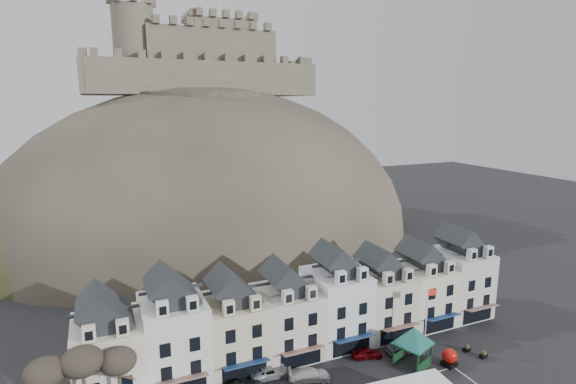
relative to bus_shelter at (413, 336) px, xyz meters
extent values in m
cube|color=#EFE4CF|center=(-32.61, 8.69, 0.28)|extent=(6.80, 8.00, 8.00)
cube|color=black|center=(-32.61, 8.69, 5.48)|extent=(6.80, 5.76, 2.80)
cube|color=#EFE4CF|center=(-34.11, 5.09, 5.18)|extent=(1.20, 0.80, 1.60)
cube|color=#EFE4CF|center=(-31.12, 5.09, 5.18)|extent=(1.20, 0.80, 1.60)
cube|color=white|center=(-25.81, 8.69, 0.88)|extent=(6.80, 8.00, 9.20)
cube|color=black|center=(-25.81, 8.69, 6.68)|extent=(6.80, 5.76, 2.80)
cube|color=white|center=(-27.31, 5.09, 6.38)|extent=(1.20, 0.80, 1.60)
cube|color=white|center=(-24.32, 5.09, 6.38)|extent=(1.20, 0.80, 1.60)
cube|color=maroon|center=(-25.81, 3.99, -1.12)|extent=(5.10, 1.29, 0.43)
cube|color=beige|center=(-19.01, 8.69, 0.28)|extent=(6.80, 8.00, 8.00)
cube|color=black|center=(-19.01, 8.69, 5.48)|extent=(6.80, 5.76, 2.80)
cube|color=beige|center=(-20.51, 5.09, 5.18)|extent=(1.20, 0.80, 1.60)
cube|color=beige|center=(-17.52, 5.09, 5.18)|extent=(1.20, 0.80, 1.60)
cube|color=black|center=(-19.01, 4.66, -2.42)|extent=(5.10, 0.06, 2.20)
cube|color=navy|center=(-19.01, 3.99, -1.12)|extent=(5.10, 1.29, 0.43)
cube|color=silver|center=(-12.21, 8.69, 0.28)|extent=(6.80, 8.00, 8.00)
cube|color=black|center=(-12.21, 8.69, 5.48)|extent=(6.80, 5.76, 2.80)
cube|color=silver|center=(-13.71, 5.09, 5.18)|extent=(1.20, 0.80, 1.60)
cube|color=silver|center=(-10.72, 5.09, 5.18)|extent=(1.20, 0.80, 1.60)
cube|color=black|center=(-12.21, 4.66, -2.42)|extent=(5.10, 0.06, 2.20)
cube|color=maroon|center=(-12.21, 3.99, -1.12)|extent=(5.10, 1.29, 0.43)
cube|color=white|center=(-5.41, 8.69, 0.88)|extent=(6.80, 8.00, 9.20)
cube|color=black|center=(-5.41, 8.69, 6.68)|extent=(6.80, 5.76, 2.80)
cube|color=white|center=(-6.91, 5.09, 6.38)|extent=(1.20, 0.80, 1.60)
cube|color=white|center=(-3.92, 5.09, 6.38)|extent=(1.20, 0.80, 1.60)
cube|color=black|center=(-5.41, 4.66, -2.42)|extent=(5.10, 0.06, 2.20)
cube|color=navy|center=(-5.41, 3.99, -1.12)|extent=(5.10, 1.29, 0.43)
cube|color=beige|center=(1.39, 8.69, 0.28)|extent=(6.80, 8.00, 8.00)
cube|color=black|center=(1.39, 8.69, 5.48)|extent=(6.80, 5.76, 2.80)
cube|color=beige|center=(-0.11, 5.09, 5.18)|extent=(1.20, 0.80, 1.60)
cube|color=beige|center=(2.88, 5.09, 5.18)|extent=(1.20, 0.80, 1.60)
cube|color=black|center=(1.39, 4.66, -2.42)|extent=(5.10, 0.06, 2.20)
cube|color=maroon|center=(1.39, 3.99, -1.12)|extent=(5.10, 1.29, 0.43)
cube|color=silver|center=(8.19, 8.69, 0.28)|extent=(6.80, 8.00, 8.00)
cube|color=black|center=(8.19, 8.69, 5.48)|extent=(6.80, 5.76, 2.80)
cube|color=silver|center=(6.69, 5.09, 5.18)|extent=(1.20, 0.80, 1.60)
cube|color=silver|center=(9.68, 5.09, 5.18)|extent=(1.20, 0.80, 1.60)
cube|color=black|center=(8.19, 4.66, -2.42)|extent=(5.10, 0.06, 2.20)
cube|color=navy|center=(8.19, 3.99, -1.12)|extent=(5.10, 1.29, 0.43)
cube|color=silver|center=(14.99, 8.69, 0.88)|extent=(6.80, 8.00, 9.20)
cube|color=black|center=(14.99, 8.69, 6.68)|extent=(6.80, 5.76, 2.80)
cube|color=silver|center=(13.49, 5.09, 6.38)|extent=(1.20, 0.80, 1.60)
cube|color=silver|center=(16.48, 5.09, 6.38)|extent=(1.20, 0.80, 1.60)
cube|color=black|center=(14.99, 4.66, -2.42)|extent=(5.10, 0.06, 2.20)
cube|color=maroon|center=(14.99, 3.99, -1.12)|extent=(5.10, 1.29, 0.43)
ellipsoid|color=#332F27|center=(-8.81, 62.69, -3.72)|extent=(96.00, 76.00, 68.00)
ellipsoid|color=#27351A|center=(-30.81, 56.69, -3.72)|extent=(52.00, 44.00, 42.00)
ellipsoid|color=#332F27|center=(15.19, 66.69, -3.72)|extent=(56.00, 48.00, 46.00)
ellipsoid|color=#27351A|center=(-12.81, 48.69, -3.72)|extent=(40.00, 28.00, 28.00)
ellipsoid|color=#332F27|center=(1.19, 50.69, -3.72)|extent=(36.00, 28.00, 24.00)
cylinder|color=#332F27|center=(-8.81, 62.69, 27.28)|extent=(30.00, 30.00, 3.00)
cube|color=brown|center=(-8.81, 58.69, 31.78)|extent=(48.00, 2.20, 7.00)
cube|color=brown|center=(-8.81, 78.69, 31.78)|extent=(48.00, 2.20, 7.00)
cube|color=brown|center=(-32.81, 68.69, 31.78)|extent=(2.20, 22.00, 7.00)
cube|color=brown|center=(15.19, 68.69, 31.78)|extent=(2.20, 22.00, 7.00)
cube|color=brown|center=(-6.81, 68.69, 37.28)|extent=(28.00, 18.00, 10.00)
cube|color=brown|center=(-2.81, 70.69, 38.78)|extent=(14.00, 12.00, 13.00)
cylinder|color=brown|center=(-22.81, 64.69, 37.28)|extent=(8.40, 8.40, 18.00)
cylinder|color=silver|center=(-2.81, 70.69, 47.78)|extent=(0.16, 0.16, 5.00)
ellipsoid|color=#383028|center=(-37.81, 3.19, 3.25)|extent=(3.61, 3.61, 2.54)
ellipsoid|color=#383028|center=(-34.81, 3.19, 3.59)|extent=(3.78, 3.78, 2.67)
ellipsoid|color=#383028|center=(-31.81, 3.19, 2.91)|extent=(3.43, 3.43, 2.42)
cube|color=orange|center=(-2.09, -7.20, -0.58)|extent=(0.17, 1.36, 0.32)
cube|color=#10321A|center=(-2.00, 0.87, -2.35)|extent=(0.22, 0.22, 2.74)
cube|color=#10321A|center=(0.87, 2.00, -2.35)|extent=(0.22, 0.22, 2.74)
cube|color=#10321A|center=(-0.87, -2.00, -2.35)|extent=(0.22, 0.22, 2.74)
cube|color=#10321A|center=(2.00, -0.87, -2.35)|extent=(0.22, 0.22, 2.74)
cube|color=#10321A|center=(0.00, 0.00, -0.98)|extent=(4.88, 4.88, 0.14)
cone|color=#145959|center=(0.00, 0.00, 0.05)|extent=(7.03, 7.03, 2.06)
cube|color=black|center=(3.91, -1.85, -3.45)|extent=(1.68, 1.68, 0.55)
sphere|color=#B3100A|center=(3.91, -1.85, -2.46)|extent=(1.72, 1.72, 1.72)
cylinder|color=silver|center=(2.72, 1.12, 0.66)|extent=(0.13, 0.13, 8.76)
cube|color=red|center=(3.31, 1.04, 4.38)|extent=(1.20, 0.19, 0.77)
cube|color=black|center=(8.19, -0.31, -3.49)|extent=(0.93, 0.47, 0.46)
sphere|color=#27351A|center=(8.19, -0.31, -3.12)|extent=(0.65, 0.65, 0.65)
cube|color=black|center=(8.92, -2.22, -3.48)|extent=(1.02, 0.58, 0.48)
sphere|color=#27351A|center=(8.92, -2.22, -3.09)|extent=(0.68, 0.68, 0.68)
imported|color=#A2A5A9|center=(-16.12, 4.50, -3.08)|extent=(4.64, 2.29, 1.29)
imported|color=silver|center=(-12.33, 2.19, -3.05)|extent=(5.00, 3.26, 1.35)
imported|color=#550409|center=(-4.01, 3.43, -3.09)|extent=(3.97, 2.40, 1.26)
imported|color=black|center=(0.79, 2.40, -2.93)|extent=(4.84, 1.80, 1.58)
camera|label=1|loc=(-32.44, -37.95, 26.48)|focal=28.00mm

